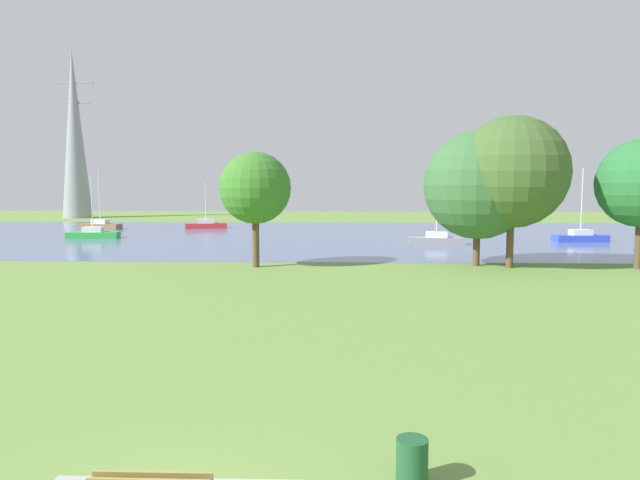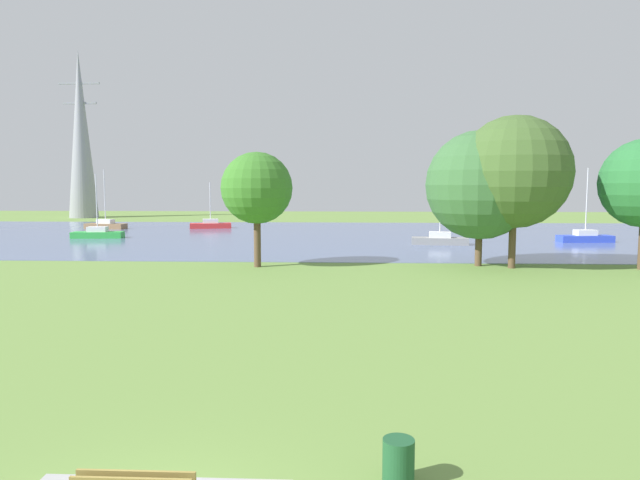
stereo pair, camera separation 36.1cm
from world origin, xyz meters
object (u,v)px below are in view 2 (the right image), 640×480
sailboat_blue (585,237)px  tree_west_near (257,188)px  tree_west_far (480,185)px  litter_bin (398,461)px  electricity_pylon (81,134)px  sailboat_brown (106,225)px  sailboat_green (98,233)px  tree_east_far (515,172)px  sailboat_gray (440,239)px  sailboat_red (211,225)px

sailboat_blue → tree_west_near: 32.24m
tree_west_far → litter_bin: bearing=-105.4°
electricity_pylon → tree_west_far: bearing=-45.8°
litter_bin → sailboat_brown: bearing=117.5°
sailboat_brown → sailboat_green: size_ratio=1.12×
tree_west_near → tree_west_far: size_ratio=0.84×
tree_west_near → tree_west_far: tree_west_far is taller
sailboat_green → tree_east_far: size_ratio=0.66×
tree_west_far → electricity_pylon: 71.69m
tree_east_far → sailboat_gray: bearing=99.3°
sailboat_brown → sailboat_red: size_ratio=1.28×
tree_west_near → sailboat_green: bearing=135.0°
sailboat_brown → sailboat_gray: size_ratio=1.10×
sailboat_green → tree_east_far: tree_east_far is taller
sailboat_green → tree_east_far: 39.42m
electricity_pylon → sailboat_red: bearing=-39.8°
tree_west_near → electricity_pylon: (-35.60, 52.22, 7.97)m
sailboat_gray → sailboat_blue: size_ratio=0.95×
tree_west_near → sailboat_brown: bearing=127.0°
sailboat_brown → tree_west_far: (36.73, -28.91, 4.70)m
sailboat_gray → sailboat_blue: (13.47, 2.80, 0.00)m
sailboat_green → electricity_pylon: size_ratio=0.24×
sailboat_red → electricity_pylon: electricity_pylon is taller
sailboat_gray → tree_west_far: size_ratio=0.73×
sailboat_blue → sailboat_red: bearing=158.9°
tree_west_far → sailboat_red: bearing=129.2°
litter_bin → tree_west_near: tree_west_near is taller
tree_east_far → tree_west_far: bearing=154.6°
litter_bin → tree_west_near: 27.29m
sailboat_green → tree_west_far: 37.28m
tree_east_far → electricity_pylon: (-51.53, 51.99, 6.97)m
sailboat_green → tree_west_near: (18.54, -18.55, 4.51)m
tree_west_far → electricity_pylon: size_ratio=0.33×
sailboat_brown → tree_west_near: tree_west_near is taller
tree_west_near → sailboat_blue: bearing=31.8°
sailboat_gray → tree_east_far: bearing=-80.7°
tree_west_near → sailboat_red: bearing=108.6°
electricity_pylon → sailboat_brown: bearing=-59.8°
electricity_pylon → sailboat_gray: bearing=-37.8°
litter_bin → sailboat_blue: size_ratio=0.12×
sailboat_brown → tree_east_far: bearing=-37.7°
sailboat_green → tree_west_far: (32.61, -17.43, 4.71)m
sailboat_gray → litter_bin: bearing=-100.1°
tree_west_far → tree_east_far: size_ratio=0.91×
sailboat_blue → tree_east_far: bearing=-124.1°
sailboat_red → tree_west_far: size_ratio=0.63×
sailboat_brown → sailboat_blue: bearing=-14.9°
tree_west_far → electricity_pylon: bearing=134.2°
sailboat_gray → tree_east_far: size_ratio=0.67×
sailboat_blue → sailboat_gray: bearing=-168.3°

